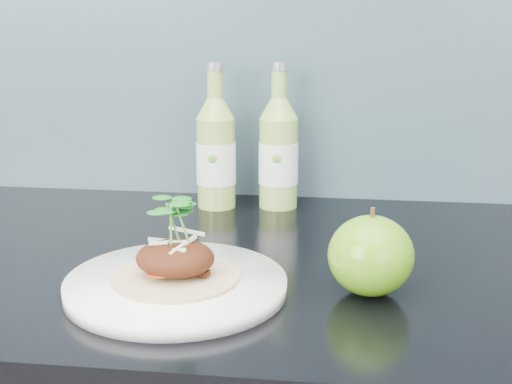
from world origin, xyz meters
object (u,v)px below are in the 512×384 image
cider_bottle_right (279,153)px  dinner_plate (176,285)px  cider_bottle_left (216,153)px  green_apple (371,256)px

cider_bottle_right → dinner_plate: bearing=-83.2°
cider_bottle_left → cider_bottle_right: size_ratio=1.00×
green_apple → cider_bottle_right: (-0.13, 0.32, 0.04)m
cider_bottle_right → green_apple: bearing=-48.5°
green_apple → cider_bottle_left: (-0.23, 0.31, 0.04)m
cider_bottle_left → cider_bottle_right: (0.09, 0.01, 0.00)m
dinner_plate → cider_bottle_left: size_ratio=1.20×
dinner_plate → green_apple: (0.21, 0.02, 0.04)m
dinner_plate → cider_bottle_left: 0.34m
dinner_plate → cider_bottle_right: bearing=77.6°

